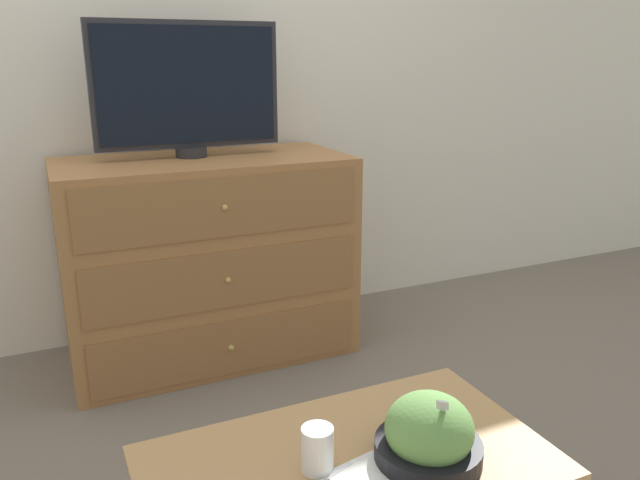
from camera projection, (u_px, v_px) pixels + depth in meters
name	position (u px, v px, depth m)	size (l,w,h in m)	color
ground_plane	(166.00, 329.00, 2.88)	(12.00, 12.00, 0.00)	#70665B
wall_back	(142.00, 33.00, 2.53)	(12.00, 0.05, 2.60)	silver
dresser	(208.00, 259.00, 2.55)	(1.13, 0.57, 0.83)	#9E6B3D
tv	(187.00, 87.00, 2.39)	(0.72, 0.12, 0.51)	#232328
takeout_bowl	(429.00, 435.00, 1.30)	(0.23, 0.23, 0.18)	black
drink_cup	(317.00, 452.00, 1.27)	(0.07, 0.07, 0.10)	beige
napkin	(382.00, 480.00, 1.24)	(0.20, 0.20, 0.00)	white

